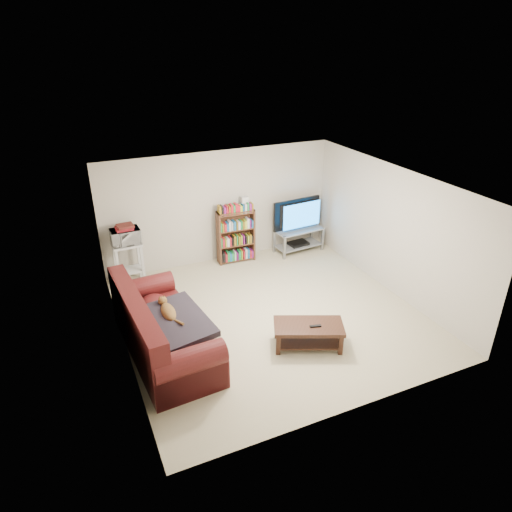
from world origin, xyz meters
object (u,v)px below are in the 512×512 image
coffee_table (308,331)px  tv_stand (299,236)px  bookshelf (236,235)px  sofa (159,334)px

coffee_table → tv_stand: size_ratio=1.08×
tv_stand → bookshelf: size_ratio=0.97×
tv_stand → sofa: bearing=-152.4°
sofa → bookshelf: (2.28, 2.52, 0.25)m
tv_stand → bookshelf: 1.50m
sofa → bookshelf: size_ratio=2.16×
sofa → tv_stand: bearing=28.6°
sofa → coffee_table: (2.19, -0.78, -0.08)m
bookshelf → tv_stand: bearing=-1.3°
coffee_table → bookshelf: bookshelf is taller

